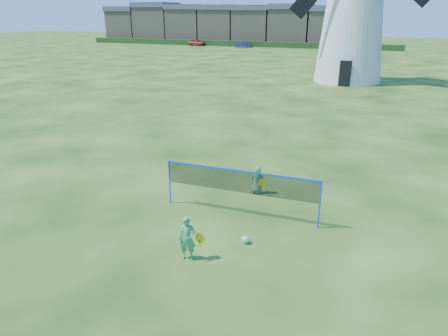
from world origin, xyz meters
name	(u,v)px	position (x,y,z in m)	size (l,w,h in m)	color
ground	(213,216)	(0.00, 0.00, 0.00)	(220.00, 220.00, 0.00)	black
windmill	(354,9)	(2.05, 29.47, 6.43)	(12.50, 6.11, 18.05)	silver
badminton_net	(240,182)	(0.79, 0.37, 1.14)	(5.05, 0.05, 1.55)	blue
player_girl	(187,239)	(0.27, -2.49, 0.62)	(0.68, 0.42, 1.24)	#3C9759
player_boy	(257,180)	(0.87, 2.17, 0.51)	(0.61, 0.39, 1.02)	#4A9A53
play_ball	(246,240)	(1.48, -1.22, 0.11)	(0.22, 0.22, 0.22)	green
terraced_houses	(220,24)	(-26.55, 72.00, 3.85)	(51.56, 8.40, 8.13)	#998166
hedge	(232,44)	(-22.00, 66.00, 0.50)	(62.00, 0.80, 1.00)	#193814
car_left	(197,43)	(-28.80, 64.70, 0.62)	(1.47, 3.64, 1.24)	maroon
car_right	(243,44)	(-19.11, 64.17, 0.55)	(1.16, 3.34, 1.10)	navy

